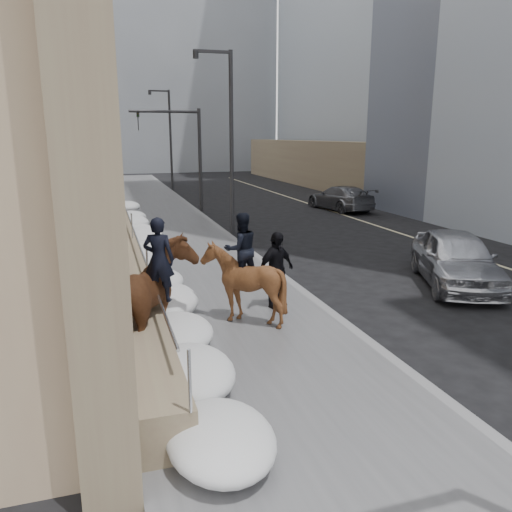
{
  "coord_description": "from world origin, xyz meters",
  "views": [
    {
      "loc": [
        -2.72,
        -7.93,
        4.47
      ],
      "look_at": [
        0.65,
        3.0,
        1.7
      ],
      "focal_mm": 35.0,
      "sensor_mm": 36.0,
      "label": 1
    }
  ],
  "objects_px": {
    "car_grey": "(340,198)",
    "mounted_horse_left": "(156,297)",
    "mounted_horse_right": "(243,278)",
    "car_silver": "(456,258)",
    "pedestrian": "(276,270)"
  },
  "relations": [
    {
      "from": "pedestrian",
      "to": "car_silver",
      "type": "relative_size",
      "value": 0.4
    },
    {
      "from": "car_silver",
      "to": "car_grey",
      "type": "distance_m",
      "value": 15.84
    },
    {
      "from": "mounted_horse_right",
      "to": "car_grey",
      "type": "relative_size",
      "value": 0.51
    },
    {
      "from": "mounted_horse_right",
      "to": "mounted_horse_left",
      "type": "bearing_deg",
      "value": 21.08
    },
    {
      "from": "pedestrian",
      "to": "car_silver",
      "type": "distance_m",
      "value": 6.04
    },
    {
      "from": "mounted_horse_left",
      "to": "car_silver",
      "type": "xyz_separation_m",
      "value": [
        9.23,
        2.56,
        -0.46
      ]
    },
    {
      "from": "pedestrian",
      "to": "car_grey",
      "type": "xyz_separation_m",
      "value": [
        9.79,
        16.0,
        -0.37
      ]
    },
    {
      "from": "car_grey",
      "to": "mounted_horse_left",
      "type": "bearing_deg",
      "value": 46.16
    },
    {
      "from": "mounted_horse_right",
      "to": "car_silver",
      "type": "distance_m",
      "value": 7.24
    },
    {
      "from": "pedestrian",
      "to": "car_grey",
      "type": "bearing_deg",
      "value": 34.54
    },
    {
      "from": "mounted_horse_right",
      "to": "car_silver",
      "type": "height_order",
      "value": "mounted_horse_right"
    },
    {
      "from": "car_grey",
      "to": "car_silver",
      "type": "bearing_deg",
      "value": 68.3
    },
    {
      "from": "mounted_horse_left",
      "to": "car_silver",
      "type": "bearing_deg",
      "value": -141.28
    },
    {
      "from": "pedestrian",
      "to": "mounted_horse_right",
      "type": "bearing_deg",
      "value": -169.57
    },
    {
      "from": "mounted_horse_right",
      "to": "car_silver",
      "type": "relative_size",
      "value": 0.53
    }
  ]
}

